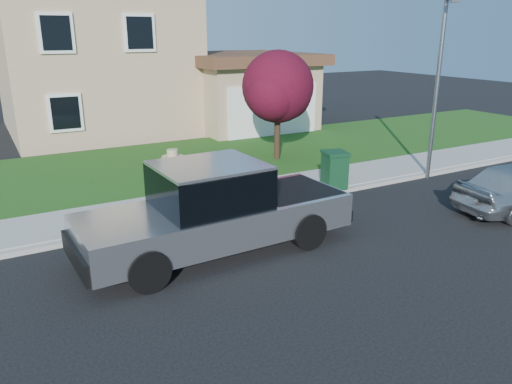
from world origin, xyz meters
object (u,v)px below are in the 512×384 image
pickup_truck (215,211)px  ornamental_tree (279,90)px  street_lamp (439,79)px  woman (175,195)px  trash_bin (335,169)px

pickup_truck → ornamental_tree: (5.48, 6.22, 1.69)m
street_lamp → woman: bearing=-153.2°
trash_bin → ornamental_tree: bearing=96.9°
woman → trash_bin: size_ratio=1.90×
pickup_truck → street_lamp: (8.56, 1.73, 2.29)m
pickup_truck → trash_bin: 5.39m
ornamental_tree → trash_bin: size_ratio=3.60×
pickup_truck → street_lamp: bearing=9.6°
woman → street_lamp: 9.27m
woman → ornamental_tree: bearing=-156.2°
woman → trash_bin: woman is taller
ornamental_tree → street_lamp: street_lamp is taller
woman → street_lamp: bearing=166.7°
ornamental_tree → street_lamp: size_ratio=0.70×
woman → trash_bin: bearing=172.6°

